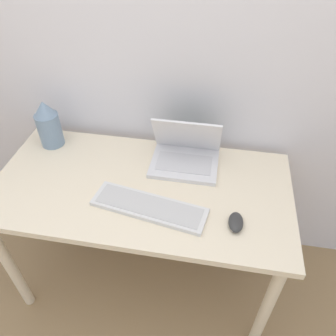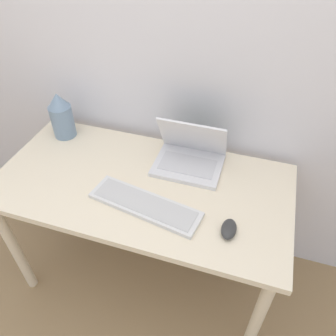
% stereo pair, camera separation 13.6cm
% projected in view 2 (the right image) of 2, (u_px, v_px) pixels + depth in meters
% --- Properties ---
extents(ground_plane, '(12.00, 12.00, 0.00)m').
position_uv_depth(ground_plane, '(126.00, 325.00, 1.69)').
color(ground_plane, '#8C704C').
extents(wall_back, '(6.00, 0.05, 2.50)m').
position_uv_depth(wall_back, '(168.00, 32.00, 1.37)').
color(wall_back, silver).
rests_on(wall_back, ground_plane).
extents(desk, '(1.31, 0.65, 0.73)m').
position_uv_depth(desk, '(142.00, 197.00, 1.50)').
color(desk, beige).
rests_on(desk, ground_plane).
extents(laptop, '(0.31, 0.24, 0.23)m').
position_uv_depth(laptop, '(190.00, 155.00, 1.50)').
color(laptop, silver).
rests_on(laptop, desk).
extents(keyboard, '(0.49, 0.21, 0.02)m').
position_uv_depth(keyboard, '(145.00, 205.00, 1.33)').
color(keyboard, silver).
rests_on(keyboard, desk).
extents(mouse, '(0.06, 0.10, 0.03)m').
position_uv_depth(mouse, '(229.00, 229.00, 1.23)').
color(mouse, '#2D2D2D').
rests_on(mouse, desk).
extents(vase, '(0.11, 0.11, 0.24)m').
position_uv_depth(vase, '(61.00, 116.00, 1.63)').
color(vase, slate).
rests_on(vase, desk).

